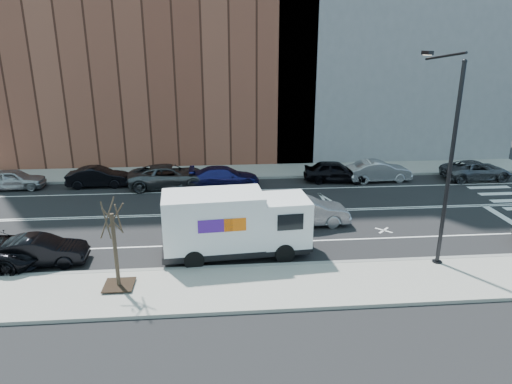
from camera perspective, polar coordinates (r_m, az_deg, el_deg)
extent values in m
plane|color=black|center=(27.27, 1.35, -2.53)|extent=(120.00, 120.00, 0.00)
cube|color=gray|center=(19.33, 4.23, -11.60)|extent=(44.00, 3.60, 0.15)
cube|color=gray|center=(35.57, -0.19, 2.61)|extent=(44.00, 3.60, 0.15)
cube|color=gray|center=(20.89, 3.46, -9.13)|extent=(44.00, 0.25, 0.17)
cube|color=gray|center=(33.84, 0.07, 1.81)|extent=(44.00, 0.25, 0.17)
cube|color=brown|center=(41.27, -12.90, 19.69)|extent=(26.00, 10.00, 22.00)
cube|color=slate|center=(43.65, 16.14, 21.99)|extent=(20.00, 10.00, 26.00)
cylinder|color=black|center=(21.09, 23.05, 2.56)|extent=(0.18, 0.18, 9.00)
cylinder|color=black|center=(22.59, 21.66, -8.24)|extent=(0.44, 0.44, 0.20)
sphere|color=black|center=(20.46, 24.64, 14.62)|extent=(0.20, 0.20, 0.20)
cylinder|color=black|center=(21.96, 22.52, 15.42)|extent=(0.11, 3.49, 0.48)
cube|color=black|center=(23.49, 20.64, 15.98)|extent=(0.25, 0.80, 0.18)
cube|color=#FFF2CC|center=(23.49, 20.61, 15.74)|extent=(0.18, 0.55, 0.03)
cube|color=black|center=(19.84, -16.75, -11.06)|extent=(1.20, 1.20, 0.04)
cylinder|color=#382B1E|center=(19.16, -17.16, -7.08)|extent=(0.16, 0.16, 3.20)
cylinder|color=#382B1E|center=(18.57, -16.81, -3.17)|extent=(0.06, 0.80, 1.44)
cylinder|color=#382B1E|center=(18.82, -17.19, -2.91)|extent=(0.81, 0.31, 1.19)
cylinder|color=#382B1E|center=(18.80, -18.07, -3.03)|extent=(0.58, 0.76, 1.50)
cylinder|color=#382B1E|center=(18.53, -18.27, -3.35)|extent=(0.47, 0.61, 1.37)
cylinder|color=#382B1E|center=(18.39, -17.48, -3.45)|extent=(0.72, 0.29, 1.13)
cube|color=black|center=(21.78, -2.67, -6.73)|extent=(6.89, 2.80, 0.33)
cube|color=white|center=(21.68, 3.57, -3.42)|extent=(2.35, 2.50, 2.17)
cube|color=black|center=(21.83, 6.42, -2.44)|extent=(0.22, 2.01, 1.03)
cube|color=black|center=(20.50, 4.32, -3.78)|extent=(1.19, 0.14, 0.76)
cube|color=black|center=(22.65, 2.92, -1.57)|extent=(1.19, 0.14, 0.76)
cube|color=black|center=(22.36, 6.19, -5.83)|extent=(0.33, 2.18, 0.38)
cube|color=white|center=(21.14, -5.36, -3.42)|extent=(4.73, 2.74, 2.50)
cube|color=#47198C|center=(19.96, -5.11, -4.27)|extent=(1.52, 0.14, 0.60)
cube|color=orange|center=(20.03, -2.63, -4.12)|extent=(0.98, 0.10, 0.60)
cube|color=#47198C|center=(22.22, -5.61, -1.88)|extent=(1.52, 0.14, 0.60)
cube|color=orange|center=(22.28, -3.38, -1.76)|extent=(0.98, 0.10, 0.60)
cylinder|color=black|center=(21.17, 3.58, -7.62)|extent=(0.93, 0.37, 0.91)
cylinder|color=black|center=(23.09, 2.38, -5.30)|extent=(0.93, 0.37, 0.91)
cylinder|color=black|center=(20.70, -7.74, -8.39)|extent=(0.93, 0.37, 0.91)
cylinder|color=black|center=(22.67, -7.94, -5.94)|extent=(0.93, 0.37, 0.91)
imported|color=#A1A1A5|center=(35.46, -28.05, 1.42)|extent=(4.17, 1.79, 1.40)
imported|color=black|center=(33.73, -19.12, 1.80)|extent=(4.26, 1.58, 1.39)
imported|color=#46494D|center=(32.34, -10.78, 1.97)|extent=(5.80, 3.01, 1.56)
imported|color=navy|center=(31.96, -3.97, 1.92)|extent=(4.87, 2.03, 1.41)
imported|color=black|center=(33.48, 9.84, 2.56)|extent=(4.68, 2.35, 1.53)
imported|color=#A8A8AC|center=(34.29, 15.10, 2.55)|extent=(4.68, 1.89, 1.51)
imported|color=#47494E|center=(37.24, 25.81, 2.46)|extent=(5.04, 2.45, 1.38)
imported|color=#99999D|center=(25.30, 6.21, -2.42)|extent=(4.88, 1.93, 1.58)
imported|color=black|center=(23.00, -25.43, -6.68)|extent=(4.21, 1.67, 1.36)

